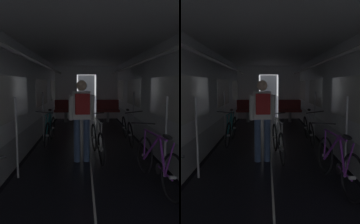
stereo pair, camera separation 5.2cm
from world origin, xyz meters
TOP-DOWN VIEW (x-y plane):
  - train_car_shell at (-0.00, 3.60)m, footprint 3.14×12.34m
  - bench_seat_far_left at (-0.90, 8.07)m, footprint 0.98×0.51m
  - bench_seat_far_right at (0.90, 8.07)m, footprint 0.98×0.51m
  - bicycle_silver at (1.06, 4.45)m, footprint 0.44×1.69m
  - bicycle_purple at (1.02, 1.75)m, footprint 0.46×1.69m
  - bicycle_teal at (-1.06, 4.45)m, footprint 0.44×1.69m
  - person_cyclist_aisle at (-0.18, 2.91)m, footprint 0.55×0.40m
  - bicycle_white_in_aisle at (0.16, 3.18)m, footprint 0.44×1.69m

SIDE VIEW (x-z plane):
  - bicycle_silver at x=1.06m, z-range -0.10..0.86m
  - bicycle_teal at x=-1.06m, z-range -0.09..0.86m
  - bicycle_purple at x=1.02m, z-range -0.09..0.86m
  - bicycle_white_in_aisle at x=0.16m, z-range -0.09..0.85m
  - bench_seat_far_left at x=-0.90m, z-range 0.09..1.04m
  - bench_seat_far_right at x=0.90m, z-range 0.09..1.04m
  - person_cyclist_aisle at x=-0.18m, z-range 0.17..1.86m
  - train_car_shell at x=0.00m, z-range 0.41..2.98m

